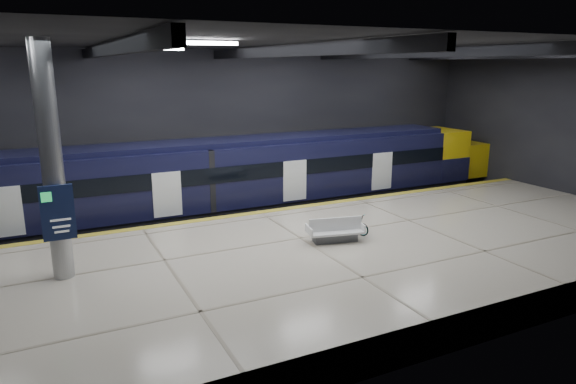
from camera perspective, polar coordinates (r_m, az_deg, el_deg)
ground at (r=20.12m, az=0.06°, el=-7.24°), size 30.00×30.00×0.00m
room_shell at (r=18.82m, az=0.06°, el=9.22°), size 30.10×16.10×8.05m
platform at (r=17.86m, az=3.65°, el=-8.18°), size 30.00×11.00×1.10m
safety_strip at (r=22.13m, az=-3.09°, el=-2.25°), size 30.00×0.40×0.01m
rails at (r=24.87m, az=-5.56°, el=-2.93°), size 30.00×1.52×0.16m
train at (r=24.79m, az=-3.20°, el=1.78°), size 29.40×2.84×3.79m
bench at (r=18.50m, az=5.26°, el=-4.57°), size 2.15×1.25×0.89m
bicycle at (r=19.44m, az=7.14°, el=-3.49°), size 1.04×1.53×0.76m
pannier_bag at (r=19.20m, az=5.62°, el=-4.32°), size 0.33×0.23×0.35m
info_column at (r=16.04m, az=-24.72°, el=2.58°), size 0.90×0.78×6.90m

